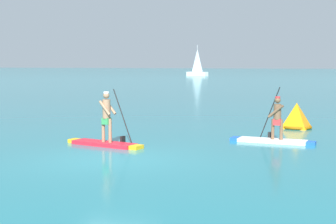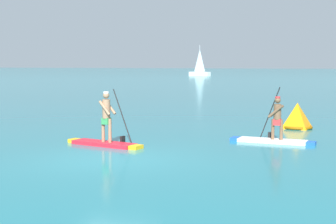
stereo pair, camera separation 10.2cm
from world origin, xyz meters
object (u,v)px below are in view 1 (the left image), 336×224
(paddleboarder_far_right, at_px, (273,133))
(race_marker_buoy, at_px, (297,117))
(paddleboarder_mid_center, at_px, (106,134))
(sailboat_left_horizon, at_px, (197,71))

(paddleboarder_far_right, height_order, race_marker_buoy, paddleboarder_far_right)
(paddleboarder_mid_center, distance_m, sailboat_left_horizon, 88.93)
(race_marker_buoy, relative_size, sailboat_left_horizon, 0.23)
(paddleboarder_far_right, distance_m, race_marker_buoy, 4.21)
(paddleboarder_mid_center, xyz_separation_m, race_marker_buoy, (5.76, 6.59, 0.09))
(race_marker_buoy, bearing_deg, paddleboarder_mid_center, -131.15)
(paddleboarder_far_right, bearing_deg, sailboat_left_horizon, -68.53)
(paddleboarder_far_right, height_order, sailboat_left_horizon, sailboat_left_horizon)
(paddleboarder_far_right, xyz_separation_m, sailboat_left_horizon, (-24.42, 84.42, 0.57))
(paddleboarder_mid_center, height_order, paddleboarder_far_right, paddleboarder_far_right)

